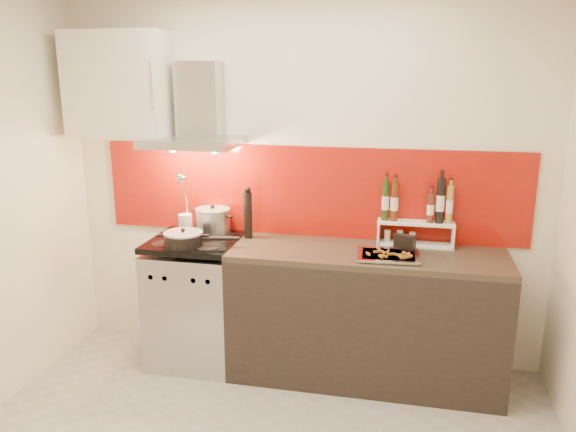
% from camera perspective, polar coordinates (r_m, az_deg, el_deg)
% --- Properties ---
extents(back_wall, '(3.40, 0.02, 2.60)m').
position_cam_1_polar(back_wall, '(3.96, 1.38, 3.68)').
color(back_wall, silver).
rests_on(back_wall, ground).
extents(backsplash, '(3.00, 0.02, 0.64)m').
position_cam_1_polar(backsplash, '(3.95, 2.05, 2.48)').
color(backsplash, maroon).
rests_on(backsplash, back_wall).
extents(range_stove, '(0.60, 0.60, 0.91)m').
position_cam_1_polar(range_stove, '(4.11, -9.24, -8.60)').
color(range_stove, '#B7B7BA').
rests_on(range_stove, ground).
extents(counter, '(1.80, 0.60, 0.90)m').
position_cam_1_polar(counter, '(3.87, 7.85, -9.95)').
color(counter, black).
rests_on(counter, ground).
extents(range_hood, '(0.62, 0.50, 0.61)m').
position_cam_1_polar(range_hood, '(3.94, -9.25, 9.95)').
color(range_hood, '#B7B7BA').
rests_on(range_hood, back_wall).
extents(upper_cabinet, '(0.70, 0.35, 0.72)m').
position_cam_1_polar(upper_cabinet, '(4.15, -16.70, 12.62)').
color(upper_cabinet, silver).
rests_on(upper_cabinet, back_wall).
extents(stock_pot, '(0.25, 0.25, 0.22)m').
position_cam_1_polar(stock_pot, '(4.05, -7.63, -0.51)').
color(stock_pot, '#B7B7BA').
rests_on(stock_pot, range_stove).
extents(saute_pan, '(0.50, 0.26, 0.12)m').
position_cam_1_polar(saute_pan, '(3.81, -10.47, -2.28)').
color(saute_pan, black).
rests_on(saute_pan, range_stove).
extents(utensil_jar, '(0.10, 0.15, 0.46)m').
position_cam_1_polar(utensil_jar, '(4.02, -10.43, -0.21)').
color(utensil_jar, silver).
rests_on(utensil_jar, range_stove).
extents(pepper_mill, '(0.06, 0.06, 0.37)m').
position_cam_1_polar(pepper_mill, '(3.93, -4.09, 0.29)').
color(pepper_mill, black).
rests_on(pepper_mill, counter).
extents(step_shelf, '(0.51, 0.14, 0.47)m').
position_cam_1_polar(step_shelf, '(3.84, 12.91, -0.24)').
color(step_shelf, white).
rests_on(step_shelf, counter).
extents(caddy_box, '(0.14, 0.10, 0.11)m').
position_cam_1_polar(caddy_box, '(3.72, 11.76, -2.73)').
color(caddy_box, black).
rests_on(caddy_box, counter).
extents(baking_tray, '(0.40, 0.32, 0.03)m').
position_cam_1_polar(baking_tray, '(3.60, 10.17, -3.96)').
color(baking_tray, silver).
rests_on(baking_tray, counter).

